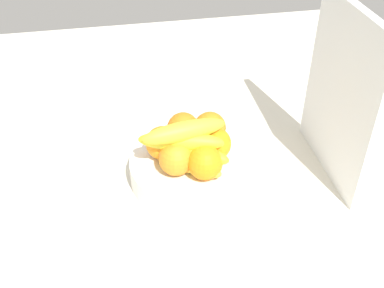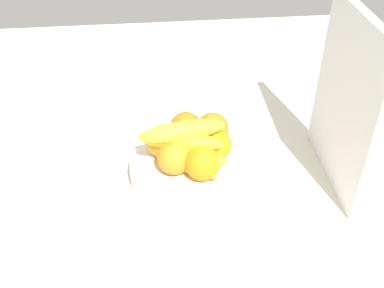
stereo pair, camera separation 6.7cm
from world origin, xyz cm
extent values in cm
cube|color=beige|center=(0.00, 0.00, -1.50)|extent=(180.00, 140.00, 3.00)
cylinder|color=white|center=(-3.33, -0.90, 2.57)|extent=(26.06, 26.06, 5.14)
sphere|color=orange|center=(-8.96, 4.15, 8.63)|extent=(6.98, 6.98, 6.98)
sphere|color=orange|center=(-9.86, -1.52, 8.63)|extent=(6.98, 6.98, 6.98)
sphere|color=orange|center=(-5.59, -6.64, 8.63)|extent=(6.98, 6.98, 6.98)
sphere|color=orange|center=(-0.31, -4.75, 8.63)|extent=(6.98, 6.98, 6.98)
sphere|color=orange|center=(2.40, 0.55, 8.63)|extent=(6.98, 6.98, 6.98)
sphere|color=orange|center=(-3.21, 3.76, 8.63)|extent=(6.98, 6.98, 6.98)
ellipsoid|color=yellow|center=(-0.79, -3.00, 7.14)|extent=(14.53, 15.15, 4.00)
ellipsoid|color=yellow|center=(-0.95, -2.06, 9.34)|extent=(12.78, 16.35, 4.00)
ellipsoid|color=yellow|center=(-1.49, -3.47, 11.54)|extent=(8.41, 17.45, 4.00)
ellipsoid|color=yellow|center=(-1.63, -2.75, 13.74)|extent=(6.58, 17.41, 4.00)
cube|color=white|center=(-1.56, 29.09, 18.00)|extent=(28.03, 2.44, 36.00)
camera|label=1|loc=(70.54, -15.73, 65.64)|focal=43.47mm
camera|label=2|loc=(71.56, -9.14, 65.64)|focal=43.47mm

